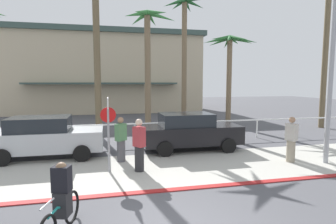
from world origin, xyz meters
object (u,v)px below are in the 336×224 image
car_black_2 (190,131)px  pedestrian_2 (121,141)px  palm_tree_6 (230,54)px  palm_tree_3 (95,7)px  palm_tree_7 (327,22)px  palm_tree_5 (185,36)px  pedestrian_1 (139,147)px  palm_tree_4 (148,44)px  cyclist_teal_0 (62,200)px  car_silver_1 (46,137)px  stop_sign_bike_lane (108,124)px  pedestrian_0 (291,141)px

car_black_2 → pedestrian_2: (-3.16, -1.23, -0.05)m
pedestrian_2 → palm_tree_6: bearing=43.2°
palm_tree_3 → palm_tree_7: bearing=0.7°
palm_tree_5 → palm_tree_6: 3.38m
palm_tree_5 → pedestrian_2: 11.07m
palm_tree_6 → palm_tree_7: 6.57m
palm_tree_6 → car_black_2: size_ratio=1.44×
pedestrian_1 → palm_tree_4: bearing=78.9°
palm_tree_5 → pedestrian_1: 11.85m
palm_tree_6 → cyclist_teal_0: 16.03m
cyclist_teal_0 → car_silver_1: bearing=103.9°
pedestrian_1 → cyclist_teal_0: bearing=-119.2°
palm_tree_4 → cyclist_teal_0: palm_tree_4 is taller
palm_tree_4 → cyclist_teal_0: bearing=-107.6°
palm_tree_5 → pedestrian_1: bearing=-114.4°
palm_tree_7 → cyclist_teal_0: palm_tree_7 is taller
palm_tree_6 → palm_tree_5: bearing=164.3°
palm_tree_3 → palm_tree_4: palm_tree_3 is taller
stop_sign_bike_lane → palm_tree_4: size_ratio=0.35×
palm_tree_5 → palm_tree_6: (3.00, -0.85, -1.29)m
palm_tree_4 → palm_tree_7: size_ratio=0.73×
pedestrian_0 → pedestrian_1: size_ratio=0.96×
palm_tree_6 → pedestrian_2: 11.63m
car_silver_1 → pedestrian_1: bearing=-36.2°
palm_tree_6 → stop_sign_bike_lane: bearing=-134.3°
palm_tree_6 → pedestrian_1: size_ratio=3.45×
car_black_2 → car_silver_1: bearing=179.8°
pedestrian_2 → stop_sign_bike_lane: bearing=-112.0°
palm_tree_6 → cyclist_teal_0: size_ratio=3.59×
pedestrian_2 → palm_tree_5: bearing=59.3°
car_silver_1 → pedestrian_2: pedestrian_2 is taller
pedestrian_0 → pedestrian_1: 5.83m
palm_tree_3 → palm_tree_6: size_ratio=1.56×
car_silver_1 → pedestrian_0: bearing=-16.2°
palm_tree_3 → pedestrian_1: size_ratio=5.38×
car_silver_1 → palm_tree_5: bearing=41.8°
car_silver_1 → pedestrian_0: 9.72m
cyclist_teal_0 → pedestrian_0: 8.53m
palm_tree_5 → pedestrian_1: (-4.35, -9.58, -5.45)m
cyclist_teal_0 → pedestrian_2: pedestrian_2 is taller
palm_tree_3 → cyclist_teal_0: size_ratio=5.59×
car_silver_1 → stop_sign_bike_lane: bearing=-44.0°
car_silver_1 → cyclist_teal_0: (1.52, -6.13, -0.18)m
palm_tree_4 → palm_tree_6: bearing=15.6°
car_black_2 → pedestrian_2: pedestrian_2 is taller
palm_tree_4 → palm_tree_6: 6.20m
pedestrian_0 → cyclist_teal_0: bearing=-156.4°
pedestrian_0 → stop_sign_bike_lane: bearing=177.4°
palm_tree_7 → pedestrian_0: palm_tree_7 is taller
palm_tree_4 → cyclist_teal_0: (-3.37, -10.63, -4.61)m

